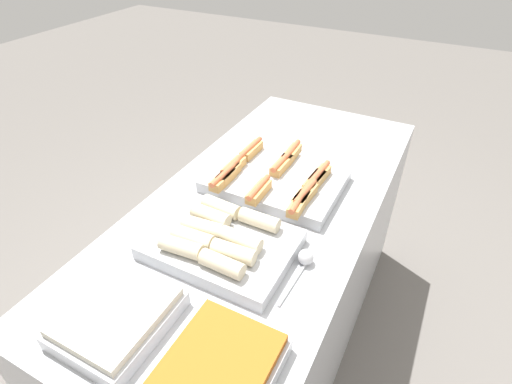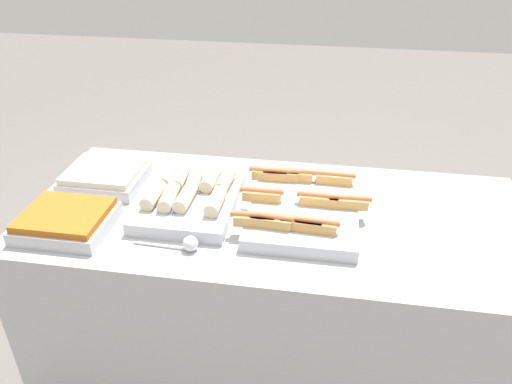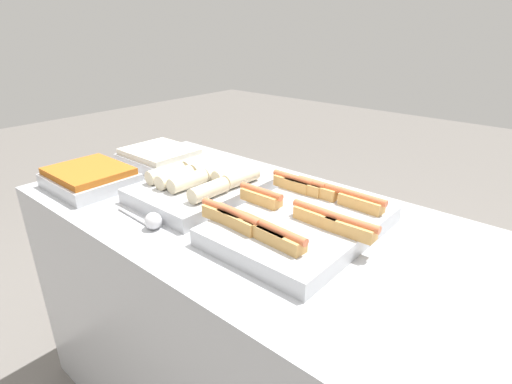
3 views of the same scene
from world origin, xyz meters
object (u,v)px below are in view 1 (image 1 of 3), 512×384
Objects in this scene: tray_side_front at (219,369)px; serving_spoon_near at (304,260)px; tray_wraps at (221,241)px; tray_hotdogs at (275,179)px; tray_side_back at (118,317)px.

tray_side_front is 1.35× the size of serving_spoon_near.
tray_wraps is 0.28m from serving_spoon_near.
tray_side_front is at bearing 174.15° from serving_spoon_near.
serving_spoon_near is at bearing -142.64° from tray_hotdogs.
tray_side_front is at bearing -164.26° from tray_hotdogs.
tray_wraps is 0.44m from tray_side_front.
tray_side_back reaches higher than serving_spoon_near.
tray_wraps reaches higher than tray_hotdogs.
tray_side_back is at bearing 173.04° from tray_hotdogs.
tray_wraps reaches higher than tray_side_front.
tray_side_back is at bearing 140.36° from serving_spoon_near.
tray_hotdogs is 0.44m from serving_spoon_near.
tray_wraps is at bearing 179.74° from tray_hotdogs.
tray_hotdogs reaches higher than serving_spoon_near.
tray_side_back is (-0.38, 0.09, -0.00)m from tray_wraps.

